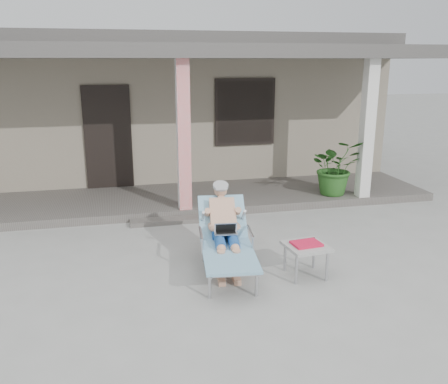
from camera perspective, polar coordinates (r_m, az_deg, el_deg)
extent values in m
plane|color=#9E9E99|center=(6.65, -1.92, -8.62)|extent=(60.00, 60.00, 0.00)
cube|color=gray|center=(12.57, -7.77, 9.83)|extent=(10.00, 5.00, 3.00)
cube|color=#474442|center=(12.52, -8.05, 17.36)|extent=(10.40, 5.40, 0.30)
cube|color=black|center=(10.05, -13.76, 6.39)|extent=(0.95, 0.06, 2.10)
cube|color=black|center=(10.36, 2.53, 9.59)|extent=(1.20, 0.06, 1.30)
cube|color=black|center=(10.36, 2.54, 9.59)|extent=(1.32, 0.05, 1.42)
cube|color=#605B56|center=(9.42, -5.43, -0.86)|extent=(10.00, 2.00, 0.15)
cube|color=red|center=(8.29, -4.89, 6.69)|extent=(0.22, 0.22, 2.61)
cube|color=silver|center=(9.43, 16.83, 7.16)|extent=(0.22, 0.22, 2.61)
cube|color=#474442|center=(9.04, -5.91, 16.47)|extent=(10.00, 2.30, 0.24)
cube|color=#605B56|center=(8.34, -4.37, -3.28)|extent=(2.00, 0.30, 0.07)
cylinder|color=#B7B7BC|center=(5.68, -1.75, -11.19)|extent=(0.04, 0.04, 0.34)
cylinder|color=#B7B7BC|center=(5.75, 3.93, -10.89)|extent=(0.04, 0.04, 0.34)
cylinder|color=#B7B7BC|center=(6.66, -2.48, -7.04)|extent=(0.04, 0.04, 0.34)
cylinder|color=#B7B7BC|center=(6.71, 2.33, -6.84)|extent=(0.04, 0.04, 0.34)
cube|color=#B7B7BC|center=(5.99, 0.63, -7.78)|extent=(0.69, 1.17, 0.03)
cube|color=#8DBFDB|center=(5.99, 0.63, -7.58)|extent=(0.79, 1.21, 0.04)
cube|color=#B7B7BC|center=(6.67, -0.19, -3.35)|extent=(0.63, 0.59, 0.45)
cube|color=#8DBFDB|center=(6.66, -0.20, -3.10)|extent=(0.72, 0.66, 0.51)
cylinder|color=#9F9FA1|center=(6.79, -0.43, 0.81)|extent=(0.25, 0.25, 0.12)
cube|color=silver|center=(6.29, 0.20, -4.88)|extent=(0.32, 0.25, 0.21)
cube|color=#A1A09C|center=(6.24, 9.87, -6.45)|extent=(0.57, 0.57, 0.04)
cylinder|color=#B7B7BC|center=(6.07, 8.70, -9.24)|extent=(0.04, 0.04, 0.39)
cylinder|color=#B7B7BC|center=(6.23, 12.28, -8.78)|extent=(0.04, 0.04, 0.39)
cylinder|color=#B7B7BC|center=(6.42, 7.35, -7.76)|extent=(0.04, 0.04, 0.39)
cylinder|color=#B7B7BC|center=(6.57, 10.76, -7.37)|extent=(0.04, 0.04, 0.39)
cube|color=red|center=(6.22, 9.88, -6.14)|extent=(0.39, 0.31, 0.03)
cube|color=black|center=(6.34, 9.41, -5.75)|extent=(0.36, 0.06, 0.04)
imported|color=#26591E|center=(9.58, 13.27, 2.96)|extent=(1.09, 0.98, 1.11)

